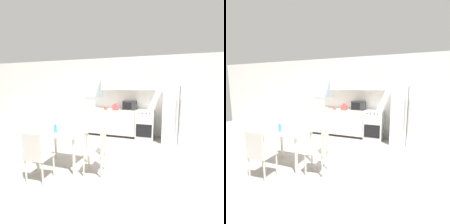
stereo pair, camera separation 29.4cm
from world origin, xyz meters
TOP-DOWN VIEW (x-y plane):
  - ground_plane at (0.00, 0.00)m, footprint 12.00×12.00m
  - wall_back at (0.07, 2.32)m, footprint 12.00×0.38m
  - kitchen_counter at (-0.40, 2.02)m, footprint 2.45×0.61m
  - oven_range at (1.11, 2.00)m, footprint 0.57×0.65m
  - refrigerator at (2.11, 1.93)m, footprint 0.92×0.82m
  - kitchen_sink at (-0.88, 2.03)m, footprint 0.55×0.42m
  - microwave at (0.54, 2.13)m, footprint 0.44×0.33m
  - coffee_mug at (-0.24, 1.87)m, footprint 0.13×0.09m
  - grocery_bag_0 at (0.12, 1.87)m, footprint 0.19×0.17m
  - dining_table at (-0.28, -0.60)m, footprint 0.97×0.71m
  - dining_chair_near at (-0.36, -1.33)m, footprint 0.43×0.43m
  - dining_chair_side at (0.58, -0.67)m, footprint 0.46×0.46m
  - drink_bottle at (-0.37, -0.72)m, footprint 0.07×0.07m

SIDE VIEW (x-z plane):
  - ground_plane at x=0.00m, z-range 0.00..0.00m
  - kitchen_counter at x=-0.40m, z-range 0.00..0.92m
  - oven_range at x=1.11m, z-range 0.00..0.93m
  - dining_chair_near at x=-0.36m, z-range 0.07..1.00m
  - dining_chair_side at x=0.58m, z-range 0.07..1.00m
  - dining_table at x=-0.28m, z-range 0.25..1.01m
  - drink_bottle at x=-0.37m, z-range 0.74..0.95m
  - refrigerator at x=2.11m, z-range 0.00..1.75m
  - kitchen_sink at x=-0.88m, z-range 0.82..1.05m
  - coffee_mug at x=-0.24m, z-range 0.92..1.01m
  - grocery_bag_0 at x=0.12m, z-range 0.90..1.15m
  - microwave at x=0.54m, z-range 0.92..1.21m
  - wall_back at x=0.07m, z-range 0.10..2.80m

